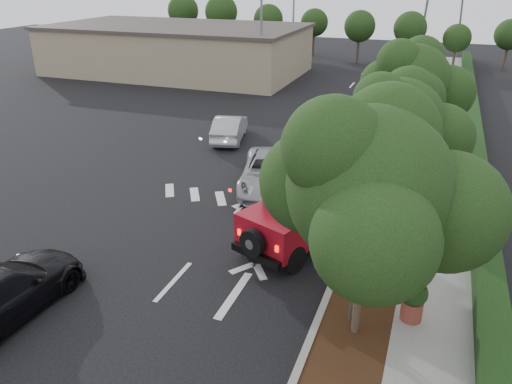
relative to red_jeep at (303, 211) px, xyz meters
The scene contains 18 objects.
ground 4.91m from the red_jeep, 129.76° to the right, with size 120.00×120.00×0.00m, color black.
curb 8.56m from the red_jeep, 79.43° to the left, with size 0.20×70.00×0.15m, color #9E9B93.
planting_strip 8.80m from the red_jeep, 72.96° to the left, with size 1.80×70.00×0.12m, color black.
sidewalk 9.53m from the red_jeep, 61.89° to the left, with size 2.00×70.00×0.12m, color gray.
hedge 10.23m from the red_jeep, 54.93° to the left, with size 0.80×70.00×0.80m, color black.
commercial_building 32.52m from the red_jeep, 125.86° to the left, with size 22.00×12.00×4.00m, color #9A8E6A.
transmission_tower 44.46m from the red_jeep, 86.18° to the left, with size 7.00×4.00×28.00m, color slate, non-canonical shape.
street_tree_near 5.03m from the red_jeep, 58.40° to the right, with size 3.80×3.80×5.92m, color black, non-canonical shape.
street_tree_mid 4.01m from the red_jeep, 48.03° to the left, with size 3.20×3.20×5.32m, color black, non-canonical shape.
street_tree_far 9.76m from the red_jeep, 74.69° to the left, with size 3.40×3.40×5.62m, color black, non-canonical shape.
light_pole_a 24.33m from the red_jeep, 113.13° to the left, with size 2.00×0.22×9.00m, color slate, non-canonical shape.
light_pole_b 35.95m from the red_jeep, 107.07° to the left, with size 2.00×0.22×9.00m, color slate, non-canonical shape.
red_jeep is the anchor object (origin of this frame).
silver_suv_ahead 4.85m from the red_jeep, 121.81° to the left, with size 2.47×5.35×1.49m, color #9DA0A4.
silver_sedan_oncoming 11.85m from the red_jeep, 125.31° to the left, with size 1.46×4.19×1.38m, color #AEB1B6.
parked_suv 25.19m from the red_jeep, 120.53° to the left, with size 1.87×4.64×1.58m, color #929498.
speed_hump_sign 4.49m from the red_jeep, 58.17° to the right, with size 1.07×0.09×2.27m.
terracotta_planter 5.01m from the red_jeep, 39.04° to the right, with size 0.72×0.72×1.25m.
Camera 1 is at (6.78, -11.09, 8.71)m, focal length 35.00 mm.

